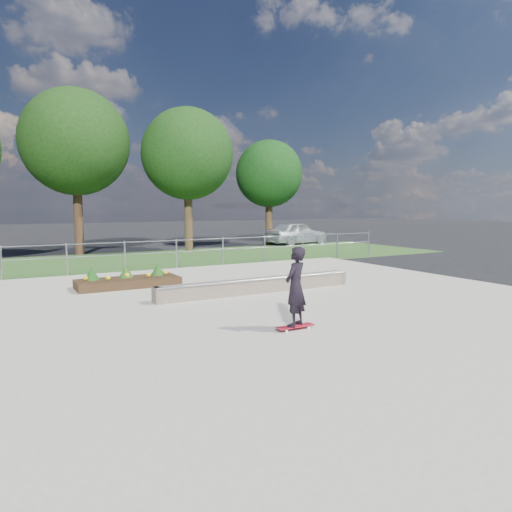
{
  "coord_description": "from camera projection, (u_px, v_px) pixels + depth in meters",
  "views": [
    {
      "loc": [
        -5.96,
        -9.48,
        2.49
      ],
      "look_at": [
        0.2,
        1.5,
        1.1
      ],
      "focal_mm": 32.0,
      "sensor_mm": 36.0,
      "label": 1
    }
  ],
  "objects": [
    {
      "name": "ground",
      "position": [
        278.0,
        306.0,
        11.39
      ],
      "size": [
        120.0,
        120.0,
        0.0
      ],
      "primitive_type": "plane",
      "color": "black",
      "rests_on": "ground"
    },
    {
      "name": "grass_verge",
      "position": [
        151.0,
        260.0,
        20.92
      ],
      "size": [
        30.0,
        8.0,
        0.02
      ],
      "primitive_type": "cube",
      "color": "#2C5120",
      "rests_on": "ground"
    },
    {
      "name": "concrete_slab",
      "position": [
        278.0,
        305.0,
        11.39
      ],
      "size": [
        15.0,
        15.0,
        0.06
      ],
      "primitive_type": "cube",
      "color": "#AAA697",
      "rests_on": "ground"
    },
    {
      "name": "fence",
      "position": [
        177.0,
        250.0,
        17.81
      ],
      "size": [
        20.06,
        0.06,
        1.2
      ],
      "color": "gray",
      "rests_on": "ground"
    },
    {
      "name": "tree_mid_left",
      "position": [
        75.0,
        142.0,
        22.56
      ],
      "size": [
        5.25,
        5.25,
        8.25
      ],
      "color": "#311D13",
      "rests_on": "ground"
    },
    {
      "name": "tree_mid_right",
      "position": [
        188.0,
        154.0,
        24.41
      ],
      "size": [
        4.9,
        4.9,
        7.7
      ],
      "color": "#372716",
      "rests_on": "ground"
    },
    {
      "name": "tree_far_right",
      "position": [
        269.0,
        174.0,
        28.71
      ],
      "size": [
        4.2,
        4.2,
        6.6
      ],
      "color": "#352415",
      "rests_on": "ground"
    },
    {
      "name": "grind_ledge",
      "position": [
        259.0,
        285.0,
        12.79
      ],
      "size": [
        6.0,
        0.44,
        0.43
      ],
      "color": "brown",
      "rests_on": "concrete_slab"
    },
    {
      "name": "planter_bed",
      "position": [
        128.0,
        280.0,
        13.81
      ],
      "size": [
        3.0,
        1.2,
        0.61
      ],
      "color": "black",
      "rests_on": "concrete_slab"
    },
    {
      "name": "skateboarder",
      "position": [
        296.0,
        287.0,
        8.88
      ],
      "size": [
        0.8,
        0.61,
        1.65
      ],
      "color": "white",
      "rests_on": "concrete_slab"
    },
    {
      "name": "parked_car",
      "position": [
        296.0,
        233.0,
        29.45
      ],
      "size": [
        4.55,
        2.4,
        1.48
      ],
      "primitive_type": "imported",
      "rotation": [
        0.0,
        0.0,
        1.73
      ],
      "color": "silver",
      "rests_on": "ground"
    }
  ]
}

